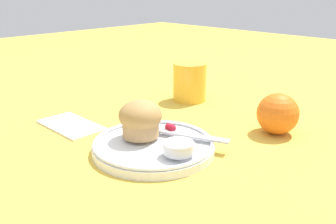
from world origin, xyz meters
TOP-DOWN VIEW (x-y plane):
  - ground_plane at (0.00, 0.00)m, footprint 3.00×3.00m
  - plate at (0.01, -0.01)m, footprint 0.20×0.20m
  - muffin at (-0.02, -0.01)m, footprint 0.07×0.07m
  - cream_ramekin at (0.07, -0.01)m, footprint 0.05×0.05m
  - berry_pair at (0.00, 0.04)m, footprint 0.03×0.01m
  - butter_knife at (0.03, 0.04)m, footprint 0.17×0.08m
  - orange_fruit at (0.12, 0.21)m, footprint 0.08×0.08m
  - juice_glass at (-0.14, 0.25)m, footprint 0.08×0.08m
  - folded_napkin at (-0.18, -0.04)m, footprint 0.14×0.07m

SIDE VIEW (x-z plane):
  - ground_plane at x=0.00m, z-range 0.00..0.00m
  - folded_napkin at x=-0.18m, z-range 0.00..0.01m
  - plate at x=0.01m, z-range 0.00..0.02m
  - butter_knife at x=0.03m, z-range 0.02..0.02m
  - berry_pair at x=0.00m, z-range 0.02..0.03m
  - cream_ramekin at x=0.07m, z-range 0.02..0.04m
  - orange_fruit at x=0.12m, z-range 0.00..0.08m
  - juice_glass at x=-0.14m, z-range 0.00..0.09m
  - muffin at x=-0.02m, z-range 0.02..0.08m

